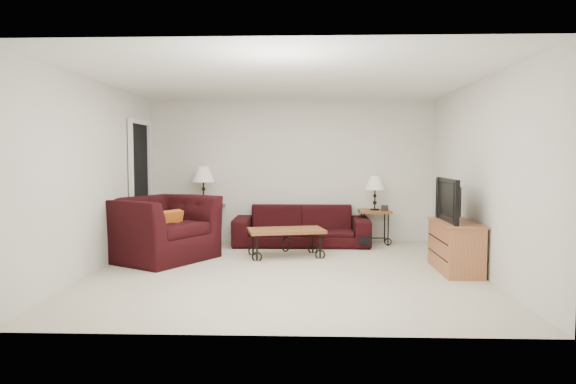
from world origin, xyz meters
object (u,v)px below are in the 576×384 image
(side_table_right, at_px, (374,227))
(television, at_px, (455,200))
(sofa, at_px, (301,226))
(lamp_right, at_px, (375,193))
(tv_stand, at_px, (455,246))
(backpack, at_px, (364,238))
(lamp_left, at_px, (203,186))
(armchair, at_px, (160,229))
(side_table_left, at_px, (204,224))
(coffee_table, at_px, (286,243))

(side_table_right, bearing_deg, television, -70.24)
(sofa, distance_m, lamp_right, 1.39)
(tv_stand, relative_size, television, 1.12)
(side_table_right, xyz_separation_m, tv_stand, (0.79, -2.13, 0.04))
(lamp_right, xyz_separation_m, backpack, (-0.23, -0.54, -0.69))
(lamp_left, distance_m, armchair, 1.64)
(tv_stand, distance_m, backpack, 1.90)
(lamp_left, xyz_separation_m, armchair, (-0.35, -1.51, -0.54))
(lamp_right, distance_m, armchair, 3.67)
(side_table_right, height_order, armchair, armchair)
(side_table_left, bearing_deg, sofa, -6.02)
(lamp_left, height_order, lamp_right, lamp_left)
(side_table_left, relative_size, side_table_right, 1.14)
(coffee_table, relative_size, armchair, 0.80)
(backpack, bearing_deg, lamp_left, 149.30)
(side_table_left, relative_size, backpack, 1.77)
(sofa, xyz_separation_m, television, (2.03, -1.95, 0.61))
(backpack, bearing_deg, armchair, 177.81)
(sofa, height_order, backpack, sofa)
(side_table_left, relative_size, television, 0.68)
(sofa, xyz_separation_m, lamp_left, (-1.71, 0.18, 0.67))
(side_table_right, xyz_separation_m, armchair, (-3.32, -1.51, 0.17))
(coffee_table, xyz_separation_m, armchair, (-1.83, -0.29, 0.25))
(tv_stand, bearing_deg, side_table_right, 110.24)
(side_table_left, height_order, lamp_left, lamp_left)
(lamp_right, xyz_separation_m, armchair, (-3.32, -1.51, -0.42))
(sofa, xyz_separation_m, tv_stand, (2.05, -1.95, -0.00))
(side_table_left, height_order, television, television)
(lamp_left, distance_m, television, 4.30)
(side_table_left, height_order, tv_stand, side_table_left)
(coffee_table, relative_size, television, 1.14)
(sofa, relative_size, coffee_table, 2.04)
(side_table_left, distance_m, backpack, 2.80)
(side_table_right, xyz_separation_m, backpack, (-0.23, -0.54, -0.10))
(side_table_left, distance_m, television, 4.35)
(television, bearing_deg, coffee_table, -112.10)
(sofa, distance_m, lamp_left, 1.84)
(lamp_left, xyz_separation_m, television, (3.74, -2.13, -0.06))
(coffee_table, xyz_separation_m, backpack, (1.26, 0.68, -0.02))
(lamp_left, height_order, television, lamp_left)
(sofa, height_order, coffee_table, sofa)
(armchair, bearing_deg, backpack, -41.68)
(sofa, bearing_deg, side_table_right, 8.11)
(side_table_left, height_order, coffee_table, side_table_left)
(lamp_left, relative_size, tv_stand, 0.61)
(side_table_right, xyz_separation_m, television, (0.77, -2.13, 0.65))
(sofa, bearing_deg, coffee_table, -102.03)
(lamp_left, height_order, backpack, lamp_left)
(sofa, height_order, tv_stand, sofa)
(sofa, bearing_deg, lamp_left, 173.98)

